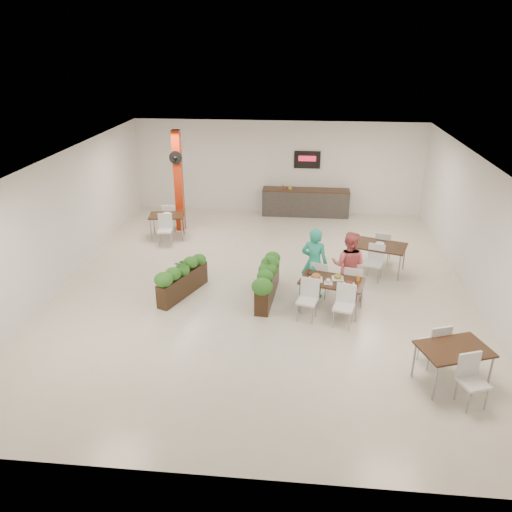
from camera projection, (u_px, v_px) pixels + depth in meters
The scene contains 12 objects.
ground at pixel (263, 286), 12.54m from camera, with size 12.00×12.00×0.00m, color beige.
room_shell at pixel (264, 210), 11.74m from camera, with size 10.10×12.10×3.22m.
red_column at pixel (179, 180), 15.62m from camera, with size 0.40×0.41×3.20m.
service_counter at pixel (305, 202), 17.42m from camera, with size 3.00×0.64×2.20m.
main_table at pixel (331, 285), 11.20m from camera, with size 1.59×1.88×0.92m.
diner_man at pixel (314, 263), 11.73m from camera, with size 0.63×0.42×1.74m, color teal.
diner_woman at pixel (348, 265), 11.67m from camera, with size 0.81×0.63×1.68m, color #E36566.
planter_left at pixel (183, 276), 11.93m from camera, with size 0.94×1.72×0.95m.
planter_right at pixel (268, 278), 11.80m from camera, with size 0.52×1.99×1.04m.
side_table_a at pixel (167, 219), 15.38m from camera, with size 1.15×1.66×0.92m.
side_table_b at pixel (379, 249), 13.12m from camera, with size 1.54×1.67×0.92m.
side_table_c at pixel (454, 354), 8.75m from camera, with size 1.40×1.67×0.92m.
Camera 1 is at (0.92, -11.17, 5.70)m, focal length 35.00 mm.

